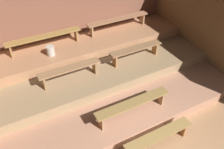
# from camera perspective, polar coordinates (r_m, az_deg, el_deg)

# --- Properties ---
(ground) EXTENTS (6.92, 6.09, 0.08)m
(ground) POSITION_cam_1_polar(r_m,az_deg,el_deg) (6.37, 1.69, -6.70)
(ground) COLOR #9F724E
(wall_back) EXTENTS (6.92, 0.06, 2.68)m
(wall_back) POSITION_cam_1_polar(r_m,az_deg,el_deg) (7.62, -8.46, 13.59)
(wall_back) COLOR brown
(wall_back) RESTS_ON ground
(wall_right) EXTENTS (0.06, 6.09, 2.68)m
(wall_right) POSITION_cam_1_polar(r_m,az_deg,el_deg) (7.35, 23.61, 9.81)
(wall_right) COLOR brown
(wall_right) RESTS_ON ground
(platform_lower) EXTENTS (6.12, 3.92, 0.28)m
(platform_lower) POSITION_cam_1_polar(r_m,az_deg,el_deg) (6.69, -1.19, -2.00)
(platform_lower) COLOR #A67359
(platform_lower) RESTS_ON ground
(platform_middle) EXTENTS (6.12, 2.63, 0.28)m
(platform_middle) POSITION_cam_1_polar(r_m,az_deg,el_deg) (6.99, -3.69, 2.75)
(platform_middle) COLOR #927653
(platform_middle) RESTS_ON platform_lower
(platform_upper) EXTENTS (6.12, 1.32, 0.28)m
(platform_upper) POSITION_cam_1_polar(r_m,az_deg,el_deg) (7.34, -5.99, 7.09)
(platform_upper) COLOR #A2704C
(platform_upper) RESTS_ON platform_middle
(bench_floor_center) EXTENTS (1.62, 0.26, 0.40)m
(bench_floor_center) POSITION_cam_1_polar(r_m,az_deg,el_deg) (5.27, 11.18, -14.52)
(bench_floor_center) COLOR olive
(bench_floor_center) RESTS_ON ground
(bench_lower_center) EXTENTS (1.86, 0.26, 0.40)m
(bench_lower_center) POSITION_cam_1_polar(r_m,az_deg,el_deg) (5.42, 5.06, -7.27)
(bench_lower_center) COLOR olive
(bench_lower_center) RESTS_ON platform_lower
(bench_middle_left) EXTENTS (1.61, 0.26, 0.40)m
(bench_middle_left) POSITION_cam_1_polar(r_m,az_deg,el_deg) (6.04, -10.17, 1.05)
(bench_middle_left) COLOR #916944
(bench_middle_left) RESTS_ON platform_middle
(bench_middle_right) EXTENTS (1.61, 0.26, 0.40)m
(bench_middle_right) POSITION_cam_1_polar(r_m,az_deg,el_deg) (6.76, 5.80, 5.89)
(bench_middle_right) COLOR olive
(bench_middle_right) RESTS_ON platform_middle
(bench_upper_left) EXTENTS (2.14, 0.26, 0.40)m
(bench_upper_left) POSITION_cam_1_polar(r_m,az_deg,el_deg) (7.01, -16.09, 8.50)
(bench_upper_left) COLOR olive
(bench_upper_left) RESTS_ON platform_upper
(bench_upper_right) EXTENTS (2.14, 0.26, 0.40)m
(bench_upper_right) POSITION_cam_1_polar(r_m,az_deg,el_deg) (7.76, 1.46, 12.96)
(bench_upper_right) COLOR #8B5E3F
(bench_upper_right) RESTS_ON platform_upper
(pail_upper) EXTENTS (0.22, 0.22, 0.27)m
(pail_upper) POSITION_cam_1_polar(r_m,az_deg,el_deg) (6.73, -14.65, 5.59)
(pail_upper) COLOR #B2A899
(pail_upper) RESTS_ON platform_upper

